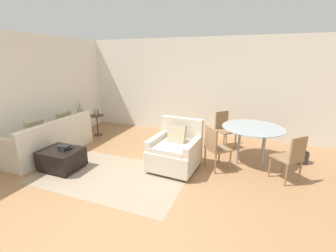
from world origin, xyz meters
TOP-DOWN VIEW (x-y plane):
  - ground_plane at (0.00, 0.00)m, footprint 20.00×20.00m
  - wall_back at (0.00, 3.88)m, footprint 12.00×0.06m
  - wall_left at (-3.43, 1.50)m, footprint 0.06×12.00m
  - area_rug at (-0.89, 0.69)m, footprint 2.89×1.66m
  - couch at (-2.86, 1.10)m, footprint 0.90×2.08m
  - armchair at (0.19, 1.45)m, footprint 0.97×0.98m
  - ottoman at (-1.96, 0.58)m, footprint 0.77×0.63m
  - book_stack at (-1.89, 0.62)m, footprint 0.24×0.21m
  - tv_remote_primary at (-1.80, 0.71)m, footprint 0.09×0.16m
  - potted_plant at (-3.09, 2.50)m, footprint 0.36×0.36m
  - side_table at (-2.62, 2.60)m, footprint 0.43×0.43m
  - picture_frame at (-2.62, 2.60)m, footprint 0.16×0.07m
  - dining_table at (1.63, 2.35)m, footprint 1.29×1.29m
  - dining_chair_near_left at (0.94, 1.67)m, footprint 0.59×0.59m
  - dining_chair_near_right at (2.31, 1.67)m, footprint 0.59×0.59m
  - dining_chair_far_left at (0.94, 3.04)m, footprint 0.59×0.59m
  - potted_plant_small at (2.69, 2.64)m, footprint 0.25×0.25m

SIDE VIEW (x-z plane):
  - ground_plane at x=0.00m, z-range 0.00..0.00m
  - area_rug at x=-0.89m, z-range 0.00..0.01m
  - potted_plant_small at x=2.69m, z-range -0.14..0.51m
  - ottoman at x=-1.96m, z-range 0.02..0.44m
  - potted_plant at x=-3.09m, z-range -0.28..0.76m
  - couch at x=-2.86m, z-range -0.16..0.76m
  - armchair at x=0.19m, z-range -0.12..0.87m
  - side_table at x=-2.62m, z-range 0.12..0.72m
  - tv_remote_primary at x=-1.80m, z-range 0.42..0.43m
  - book_stack at x=-1.89m, z-range 0.42..0.51m
  - dining_chair_near_left at x=0.94m, z-range 0.07..0.97m
  - dining_chair_near_right at x=2.31m, z-range 0.07..0.97m
  - dining_chair_far_left at x=0.94m, z-range 0.07..0.97m
  - picture_frame at x=-2.62m, z-range 0.60..0.77m
  - dining_table at x=1.63m, z-range 0.32..1.10m
  - wall_back at x=0.00m, z-range 0.00..2.75m
  - wall_left at x=-3.43m, z-range 0.00..2.75m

